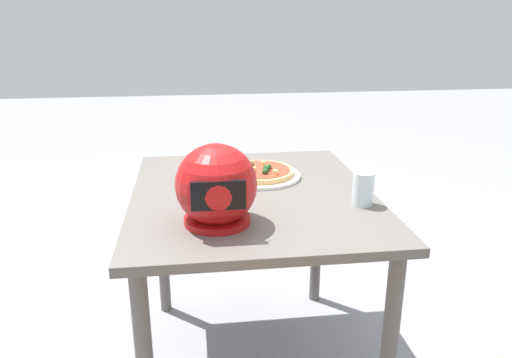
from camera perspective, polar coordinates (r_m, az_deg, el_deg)
dining_table at (r=1.79m, az=-0.42°, el=-4.39°), size 0.85×1.01×0.75m
pizza_plate at (r=1.91m, az=0.40°, el=0.40°), size 0.32×0.32×0.01m
pizza at (r=1.90m, az=0.42°, el=0.89°), size 0.27×0.27×0.05m
motorcycle_helmet at (r=1.46m, az=-4.63°, el=-0.88°), size 0.25×0.25×0.25m
drinking_glass at (r=1.65m, az=12.33°, el=-1.10°), size 0.07×0.07×0.11m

